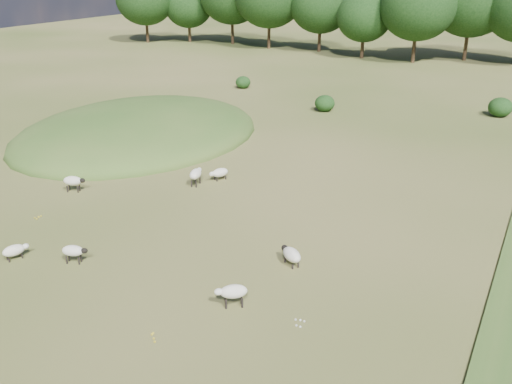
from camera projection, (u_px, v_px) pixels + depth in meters
ground at (332, 129)px, 43.00m from camera, size 160.00×160.00×0.00m
mound at (139, 134)px, 41.70m from camera, size 16.00×20.00×4.00m
treeline at (431, 6)px, 69.93m from camera, size 96.28×14.66×11.70m
shrubs at (382, 100)px, 48.91m from camera, size 25.53×6.86×1.56m
sheep_0 at (220, 173)px, 32.88m from camera, size 0.94×1.25×0.70m
sheep_1 at (233, 292)px, 20.75m from camera, size 1.21×1.04×0.89m
sheep_2 at (196, 174)px, 32.06m from camera, size 0.81×1.37×0.95m
sheep_3 at (14, 250)px, 24.16m from camera, size 0.80×1.18×0.65m
sheep_4 at (73, 181)px, 31.16m from camera, size 1.28×0.89×0.89m
sheep_5 at (74, 251)px, 23.78m from camera, size 1.17×0.79×0.81m
sheep_6 at (291, 254)px, 23.69m from camera, size 1.31×1.09×0.76m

